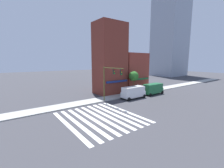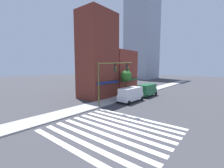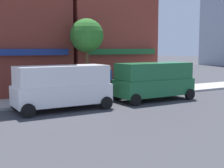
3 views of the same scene
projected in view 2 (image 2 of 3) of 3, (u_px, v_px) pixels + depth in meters
The scene contains 12 objects.
ground_plane at pixel (112, 130), 13.59m from camera, with size 200.00×200.00×0.00m, color #38383D.
sidewalk_left at pixel (64, 113), 18.26m from camera, with size 120.00×3.00×0.15m.
crosswalk_stripes at pixel (112, 130), 13.59m from camera, with size 9.06×10.80×0.01m.
storefront_row at pixel (107, 63), 29.86m from camera, with size 13.85×5.30×15.61m.
tower_distant at pixel (142, 29), 74.55m from camera, with size 14.83×12.90×48.94m.
traffic_signal at pixel (109, 75), 19.67m from camera, with size 0.32×5.37×6.38m.
van_white at pixel (131, 94), 24.68m from camera, with size 5.01×2.22×2.34m.
van_green at pixel (147, 90), 29.38m from camera, with size 5.01×2.22×2.34m.
pedestrian_grey_coat at pixel (133, 90), 30.87m from camera, with size 0.32×0.32×1.77m.
pedestrian_red_jacket at pixel (127, 90), 30.57m from camera, with size 0.32×0.32×1.77m.
pedestrian_blue_shirt at pixel (128, 90), 31.00m from camera, with size 0.32×0.32×1.77m.
street_tree at pixel (126, 76), 28.31m from camera, with size 2.14×2.14×4.97m.
Camera 2 is at (-10.18, -8.17, 5.66)m, focal length 24.00 mm.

